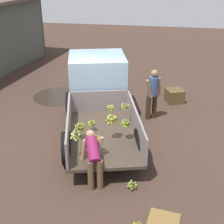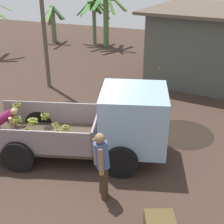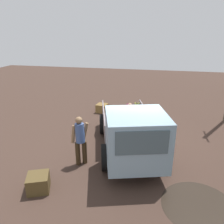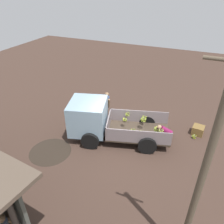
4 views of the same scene
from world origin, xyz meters
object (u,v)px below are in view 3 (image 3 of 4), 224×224
(banana_bunch_on_ground_0, at_px, (110,111))
(banana_bunch_on_ground_1, at_px, (109,120))
(wooden_crate_1, at_px, (38,183))
(cargo_truck, at_px, (133,136))
(person_worker_loading, at_px, (128,110))
(wooden_crate_0, at_px, (102,108))
(person_foreground_visitor, at_px, (80,138))

(banana_bunch_on_ground_0, xyz_separation_m, banana_bunch_on_ground_1, (1.19, 0.25, 0.00))
(wooden_crate_1, bearing_deg, cargo_truck, 126.79)
(cargo_truck, distance_m, banana_bunch_on_ground_1, 3.77)
(cargo_truck, relative_size, person_worker_loading, 4.31)
(banana_bunch_on_ground_0, bearing_deg, wooden_crate_1, -5.68)
(cargo_truck, distance_m, wooden_crate_0, 5.21)
(cargo_truck, height_order, banana_bunch_on_ground_0, cargo_truck)
(banana_bunch_on_ground_1, height_order, wooden_crate_1, wooden_crate_1)
(cargo_truck, xyz_separation_m, banana_bunch_on_ground_1, (-3.32, -1.53, -0.93))
(cargo_truck, distance_m, banana_bunch_on_ground_0, 4.94)
(banana_bunch_on_ground_0, height_order, wooden_crate_1, wooden_crate_1)
(banana_bunch_on_ground_1, bearing_deg, person_worker_loading, 85.56)
(person_worker_loading, relative_size, wooden_crate_1, 2.03)
(person_foreground_visitor, relative_size, person_worker_loading, 1.41)
(banana_bunch_on_ground_1, bearing_deg, cargo_truck, 24.71)
(person_worker_loading, relative_size, wooden_crate_0, 2.15)
(cargo_truck, bearing_deg, banana_bunch_on_ground_1, -171.31)
(banana_bunch_on_ground_0, xyz_separation_m, wooden_crate_1, (6.31, -0.63, 0.13))
(banana_bunch_on_ground_0, bearing_deg, banana_bunch_on_ground_1, 11.89)
(cargo_truck, height_order, wooden_crate_0, cargo_truck)
(cargo_truck, bearing_deg, wooden_crate_1, -69.23)
(banana_bunch_on_ground_0, relative_size, banana_bunch_on_ground_1, 1.06)
(person_foreground_visitor, distance_m, person_worker_loading, 3.70)
(banana_bunch_on_ground_0, bearing_deg, wooden_crate_0, -105.50)
(wooden_crate_1, bearing_deg, banana_bunch_on_ground_0, 174.32)
(person_foreground_visitor, bearing_deg, person_worker_loading, -51.44)
(cargo_truck, bearing_deg, wooden_crate_0, -170.28)
(banana_bunch_on_ground_1, bearing_deg, wooden_crate_0, -151.75)
(person_foreground_visitor, xyz_separation_m, wooden_crate_1, (1.51, -0.72, -0.68))
(wooden_crate_0, bearing_deg, cargo_truck, 25.74)
(person_foreground_visitor, relative_size, wooden_crate_0, 3.04)
(banana_bunch_on_ground_1, bearing_deg, wooden_crate_1, -9.74)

